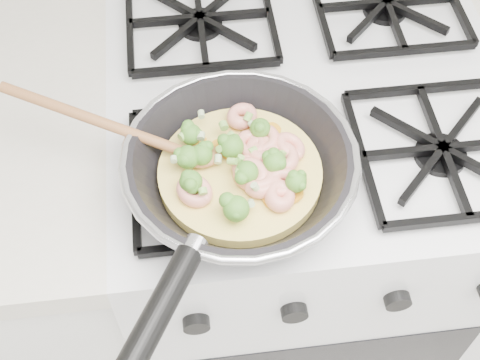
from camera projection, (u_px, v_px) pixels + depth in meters
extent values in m
cube|color=white|center=(291.00, 240.00, 1.33)|extent=(0.60, 0.60, 0.90)
cube|color=black|center=(311.00, 81.00, 0.95)|extent=(0.56, 0.56, 0.02)
torus|color=silver|center=(240.00, 158.00, 0.79)|extent=(0.29, 0.29, 0.01)
cylinder|color=black|center=(155.00, 317.00, 0.67)|extent=(0.11, 0.16, 0.03)
cylinder|color=#EED767|center=(240.00, 174.00, 0.81)|extent=(0.20, 0.20, 0.02)
ellipsoid|color=#9A6238|center=(201.00, 156.00, 0.81)|extent=(0.06, 0.05, 0.01)
cylinder|color=#9A6238|center=(97.00, 121.00, 0.81)|extent=(0.23, 0.11, 0.07)
torus|color=#EBA28B|center=(280.00, 196.00, 0.77)|extent=(0.06, 0.05, 0.03)
torus|color=#EBA28B|center=(263.00, 184.00, 0.78)|extent=(0.06, 0.06, 0.02)
torus|color=#EBA28B|center=(282.00, 158.00, 0.80)|extent=(0.05, 0.05, 0.02)
torus|color=#EBA28B|center=(242.00, 116.00, 0.84)|extent=(0.06, 0.06, 0.02)
torus|color=#EBA28B|center=(251.00, 145.00, 0.82)|extent=(0.06, 0.06, 0.02)
torus|color=#EBA28B|center=(261.00, 150.00, 0.81)|extent=(0.05, 0.05, 0.02)
torus|color=#EBA28B|center=(251.00, 175.00, 0.79)|extent=(0.07, 0.07, 0.03)
torus|color=#EBA28B|center=(250.00, 168.00, 0.80)|extent=(0.05, 0.05, 0.02)
torus|color=#EBA28B|center=(264.00, 141.00, 0.82)|extent=(0.06, 0.06, 0.03)
torus|color=#EBA28B|center=(282.00, 183.00, 0.78)|extent=(0.06, 0.06, 0.02)
torus|color=#EBA28B|center=(289.00, 147.00, 0.81)|extent=(0.06, 0.06, 0.03)
torus|color=#EBA28B|center=(260.00, 182.00, 0.78)|extent=(0.04, 0.05, 0.03)
torus|color=#EBA28B|center=(194.00, 191.00, 0.78)|extent=(0.07, 0.07, 0.02)
ellipsoid|color=#53902F|center=(247.00, 172.00, 0.78)|extent=(0.04, 0.04, 0.03)
ellipsoid|color=#53902F|center=(191.00, 134.00, 0.81)|extent=(0.04, 0.04, 0.03)
ellipsoid|color=#53902F|center=(275.00, 162.00, 0.79)|extent=(0.04, 0.04, 0.03)
ellipsoid|color=#53902F|center=(260.00, 128.00, 0.82)|extent=(0.03, 0.03, 0.03)
ellipsoid|color=#53902F|center=(236.00, 209.00, 0.75)|extent=(0.04, 0.04, 0.03)
ellipsoid|color=#53902F|center=(296.00, 182.00, 0.77)|extent=(0.03, 0.03, 0.03)
ellipsoid|color=#53902F|center=(232.00, 147.00, 0.80)|extent=(0.04, 0.04, 0.03)
ellipsoid|color=#53902F|center=(202.00, 155.00, 0.79)|extent=(0.04, 0.04, 0.03)
ellipsoid|color=#53902F|center=(191.00, 182.00, 0.77)|extent=(0.04, 0.04, 0.03)
ellipsoid|color=#53902F|center=(188.00, 157.00, 0.79)|extent=(0.04, 0.04, 0.03)
cylinder|color=orange|center=(219.00, 148.00, 0.82)|extent=(0.02, 0.02, 0.01)
cylinder|color=orange|center=(237.00, 156.00, 0.82)|extent=(0.04, 0.04, 0.01)
cylinder|color=orange|center=(229.00, 150.00, 0.82)|extent=(0.03, 0.03, 0.01)
cylinder|color=orange|center=(234.00, 156.00, 0.82)|extent=(0.03, 0.03, 0.01)
cylinder|color=orange|center=(273.00, 130.00, 0.84)|extent=(0.03, 0.03, 0.00)
cylinder|color=orange|center=(273.00, 199.00, 0.78)|extent=(0.04, 0.04, 0.01)
cylinder|color=orange|center=(286.00, 192.00, 0.78)|extent=(0.03, 0.03, 0.01)
cylinder|color=orange|center=(266.00, 177.00, 0.80)|extent=(0.03, 0.03, 0.01)
cylinder|color=orange|center=(279.00, 197.00, 0.78)|extent=(0.03, 0.03, 0.01)
cylinder|color=orange|center=(265.00, 170.00, 0.80)|extent=(0.03, 0.03, 0.01)
cylinder|color=orange|center=(199.00, 144.00, 0.83)|extent=(0.04, 0.04, 0.01)
cylinder|color=orange|center=(280.00, 141.00, 0.83)|extent=(0.03, 0.03, 0.01)
cylinder|color=orange|center=(293.00, 195.00, 0.78)|extent=(0.04, 0.04, 0.01)
cylinder|color=#80B849|center=(253.00, 151.00, 0.80)|extent=(0.01, 0.01, 0.01)
cylinder|color=#AFCB8F|center=(201.00, 114.00, 0.83)|extent=(0.01, 0.01, 0.01)
cylinder|color=#80B849|center=(203.00, 191.00, 0.76)|extent=(0.01, 0.01, 0.01)
cylinder|color=#AFCB8F|center=(218.00, 159.00, 0.80)|extent=(0.01, 0.01, 0.01)
cylinder|color=#80B849|center=(283.00, 154.00, 0.80)|extent=(0.01, 0.01, 0.01)
cylinder|color=#80B849|center=(241.00, 211.00, 0.75)|extent=(0.01, 0.01, 0.01)
cylinder|color=#80B849|center=(224.00, 126.00, 0.82)|extent=(0.01, 0.01, 0.01)
cylinder|color=#AFCB8F|center=(255.00, 187.00, 0.76)|extent=(0.01, 0.01, 0.01)
cylinder|color=#AFCB8F|center=(201.00, 136.00, 0.80)|extent=(0.01, 0.01, 0.01)
cylinder|color=#80B849|center=(248.00, 116.00, 0.83)|extent=(0.01, 0.01, 0.01)
cylinder|color=#80B849|center=(240.00, 159.00, 0.79)|extent=(0.01, 0.01, 0.01)
cylinder|color=#80B849|center=(230.00, 136.00, 0.82)|extent=(0.01, 0.01, 0.01)
cylinder|color=#80B849|center=(232.00, 161.00, 0.78)|extent=(0.01, 0.01, 0.01)
cylinder|color=#80B849|center=(304.00, 176.00, 0.78)|extent=(0.01, 0.01, 0.01)
cylinder|color=#80B849|center=(220.00, 149.00, 0.80)|extent=(0.01, 0.01, 0.01)
cylinder|color=#AFCB8F|center=(229.00, 153.00, 0.80)|extent=(0.01, 0.01, 0.01)
cylinder|color=#AFCB8F|center=(251.00, 124.00, 0.83)|extent=(0.01, 0.01, 0.01)
cylinder|color=#80B849|center=(239.00, 171.00, 0.77)|extent=(0.01, 0.01, 0.01)
cylinder|color=#80B849|center=(183.00, 136.00, 0.81)|extent=(0.01, 0.01, 0.01)
cylinder|color=#AFCB8F|center=(251.00, 203.00, 0.76)|extent=(0.01, 0.01, 0.01)
cylinder|color=#AFCB8F|center=(174.00, 159.00, 0.78)|extent=(0.01, 0.01, 0.01)
cylinder|color=#80B849|center=(192.00, 161.00, 0.79)|extent=(0.01, 0.01, 0.01)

